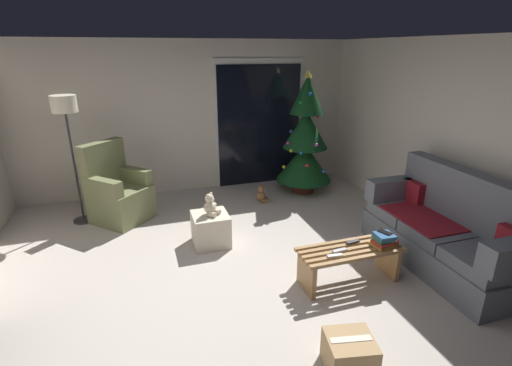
{
  "coord_description": "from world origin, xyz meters",
  "views": [
    {
      "loc": [
        -0.88,
        -3.23,
        2.35
      ],
      "look_at": [
        0.4,
        0.7,
        0.85
      ],
      "focal_mm": 26.1,
      "sensor_mm": 36.0,
      "label": 1
    }
  ],
  "objects_px": {
    "remote_graphite": "(353,242)",
    "teddy_bear_chestnut_by_tree": "(262,195)",
    "christmas_tree": "(305,141)",
    "armchair": "(118,193)",
    "cell_phone": "(385,232)",
    "teddy_bear_cream": "(210,206)",
    "remote_silver": "(340,251)",
    "ottoman": "(211,229)",
    "coffee_table": "(349,259)",
    "book_stack": "(384,240)",
    "floor_lamp": "(66,117)",
    "cardboard_box_taped_mid_floor": "(349,354)",
    "couch": "(446,232)",
    "remote_white": "(335,256)"
  },
  "relations": [
    {
      "from": "remote_graphite",
      "to": "teddy_bear_chestnut_by_tree",
      "type": "height_order",
      "value": "remote_graphite"
    },
    {
      "from": "christmas_tree",
      "to": "armchair",
      "type": "relative_size",
      "value": 1.8
    },
    {
      "from": "cell_phone",
      "to": "teddy_bear_cream",
      "type": "bearing_deg",
      "value": 118.27
    },
    {
      "from": "remote_silver",
      "to": "cell_phone",
      "type": "xyz_separation_m",
      "value": [
        0.51,
        -0.01,
        0.13
      ]
    },
    {
      "from": "ottoman",
      "to": "remote_silver",
      "type": "bearing_deg",
      "value": -49.72
    },
    {
      "from": "christmas_tree",
      "to": "teddy_bear_cream",
      "type": "relative_size",
      "value": 7.13
    },
    {
      "from": "coffee_table",
      "to": "book_stack",
      "type": "xyz_separation_m",
      "value": [
        0.36,
        -0.06,
        0.2
      ]
    },
    {
      "from": "remote_graphite",
      "to": "floor_lamp",
      "type": "relative_size",
      "value": 0.09
    },
    {
      "from": "cell_phone",
      "to": "ottoman",
      "type": "xyz_separation_m",
      "value": [
        -1.6,
        1.29,
        -0.34
      ]
    },
    {
      "from": "cardboard_box_taped_mid_floor",
      "to": "armchair",
      "type": "bearing_deg",
      "value": 116.79
    },
    {
      "from": "armchair",
      "to": "teddy_bear_chestnut_by_tree",
      "type": "xyz_separation_m",
      "value": [
        2.17,
        -0.02,
        -0.28
      ]
    },
    {
      "from": "armchair",
      "to": "cardboard_box_taped_mid_floor",
      "type": "xyz_separation_m",
      "value": [
        1.72,
        -3.41,
        -0.26
      ]
    },
    {
      "from": "cell_phone",
      "to": "cardboard_box_taped_mid_floor",
      "type": "distance_m",
      "value": 1.45
    },
    {
      "from": "remote_silver",
      "to": "remote_graphite",
      "type": "bearing_deg",
      "value": 113.12
    },
    {
      "from": "floor_lamp",
      "to": "teddy_bear_cream",
      "type": "relative_size",
      "value": 6.25
    },
    {
      "from": "remote_silver",
      "to": "teddy_bear_cream",
      "type": "bearing_deg",
      "value": -144.04
    },
    {
      "from": "book_stack",
      "to": "cell_phone",
      "type": "height_order",
      "value": "cell_phone"
    },
    {
      "from": "remote_graphite",
      "to": "book_stack",
      "type": "xyz_separation_m",
      "value": [
        0.27,
        -0.15,
        0.05
      ]
    },
    {
      "from": "coffee_table",
      "to": "cardboard_box_taped_mid_floor",
      "type": "distance_m",
      "value": 1.2
    },
    {
      "from": "remote_graphite",
      "to": "christmas_tree",
      "type": "xyz_separation_m",
      "value": [
        0.59,
        2.49,
        0.49
      ]
    },
    {
      "from": "ottoman",
      "to": "teddy_bear_chestnut_by_tree",
      "type": "distance_m",
      "value": 1.53
    },
    {
      "from": "christmas_tree",
      "to": "floor_lamp",
      "type": "bearing_deg",
      "value": -178.29
    },
    {
      "from": "christmas_tree",
      "to": "cardboard_box_taped_mid_floor",
      "type": "xyz_separation_m",
      "value": [
        -1.28,
        -3.61,
        -0.75
      ]
    },
    {
      "from": "couch",
      "to": "ottoman",
      "type": "relative_size",
      "value": 4.43
    },
    {
      "from": "ottoman",
      "to": "cardboard_box_taped_mid_floor",
      "type": "relative_size",
      "value": 1.05
    },
    {
      "from": "book_stack",
      "to": "cell_phone",
      "type": "distance_m",
      "value": 0.08
    },
    {
      "from": "coffee_table",
      "to": "remote_graphite",
      "type": "relative_size",
      "value": 7.05
    },
    {
      "from": "couch",
      "to": "remote_silver",
      "type": "relative_size",
      "value": 12.48
    },
    {
      "from": "christmas_tree",
      "to": "armchair",
      "type": "bearing_deg",
      "value": -176.12
    },
    {
      "from": "coffee_table",
      "to": "cell_phone",
      "type": "xyz_separation_m",
      "value": [
        0.37,
        -0.04,
        0.28
      ]
    },
    {
      "from": "christmas_tree",
      "to": "teddy_bear_cream",
      "type": "distance_m",
      "value": 2.34
    },
    {
      "from": "couch",
      "to": "cell_phone",
      "type": "xyz_separation_m",
      "value": [
        -0.84,
        -0.02,
        0.14
      ]
    },
    {
      "from": "floor_lamp",
      "to": "ottoman",
      "type": "distance_m",
      "value": 2.41
    },
    {
      "from": "couch",
      "to": "armchair",
      "type": "relative_size",
      "value": 1.72
    },
    {
      "from": "christmas_tree",
      "to": "floor_lamp",
      "type": "xyz_separation_m",
      "value": [
        -3.52,
        -0.11,
        0.61
      ]
    },
    {
      "from": "remote_silver",
      "to": "coffee_table",
      "type": "bearing_deg",
      "value": 95.24
    },
    {
      "from": "couch",
      "to": "coffee_table",
      "type": "xyz_separation_m",
      "value": [
        -1.21,
        0.02,
        -0.13
      ]
    },
    {
      "from": "book_stack",
      "to": "cell_phone",
      "type": "bearing_deg",
      "value": 51.29
    },
    {
      "from": "cell_phone",
      "to": "remote_white",
      "type": "bearing_deg",
      "value": 162.95
    },
    {
      "from": "couch",
      "to": "teddy_bear_cream",
      "type": "distance_m",
      "value": 2.74
    },
    {
      "from": "remote_white",
      "to": "armchair",
      "type": "relative_size",
      "value": 0.14
    },
    {
      "from": "coffee_table",
      "to": "cell_phone",
      "type": "relative_size",
      "value": 7.64
    },
    {
      "from": "book_stack",
      "to": "teddy_bear_cream",
      "type": "bearing_deg",
      "value": 140.43
    },
    {
      "from": "remote_white",
      "to": "armchair",
      "type": "xyz_separation_m",
      "value": [
        -2.1,
        2.48,
        -0.01
      ]
    },
    {
      "from": "cell_phone",
      "to": "christmas_tree",
      "type": "xyz_separation_m",
      "value": [
        0.3,
        2.62,
        0.36
      ]
    },
    {
      "from": "remote_silver",
      "to": "christmas_tree",
      "type": "bearing_deg",
      "value": 158.41
    },
    {
      "from": "couch",
      "to": "remote_graphite",
      "type": "distance_m",
      "value": 1.14
    },
    {
      "from": "ottoman",
      "to": "teddy_bear_cream",
      "type": "xyz_separation_m",
      "value": [
        0.01,
        -0.01,
        0.32
      ]
    },
    {
      "from": "christmas_tree",
      "to": "armchair",
      "type": "height_order",
      "value": "christmas_tree"
    },
    {
      "from": "ottoman",
      "to": "teddy_bear_chestnut_by_tree",
      "type": "xyz_separation_m",
      "value": [
        1.06,
        1.1,
        -0.08
      ]
    }
  ]
}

